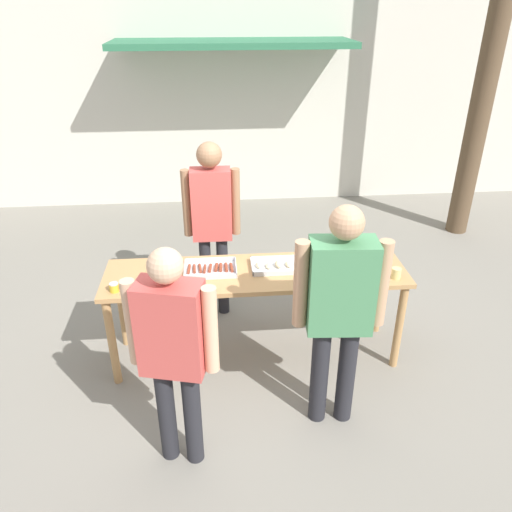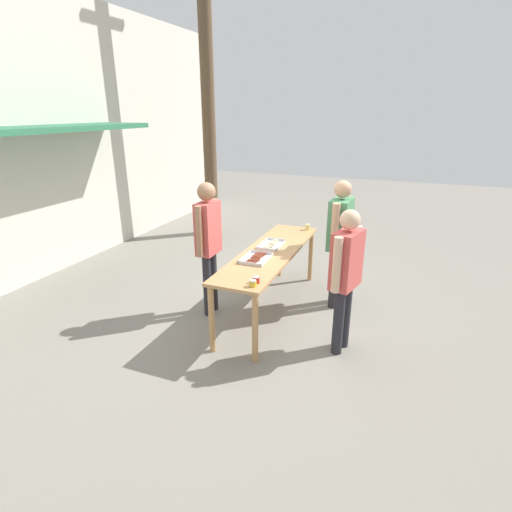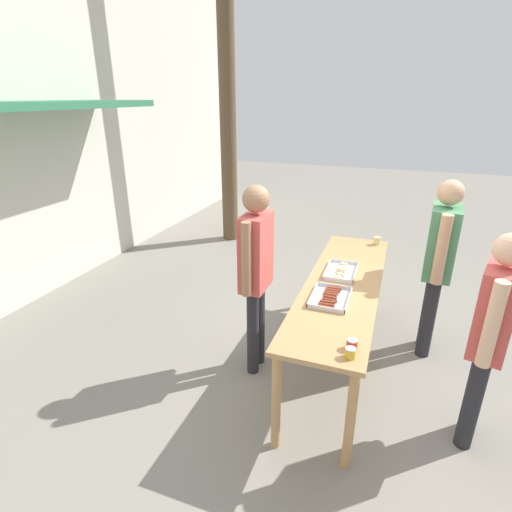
# 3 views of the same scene
# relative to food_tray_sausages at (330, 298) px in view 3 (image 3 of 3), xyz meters

# --- Properties ---
(ground_plane) EXTENTS (24.00, 24.00, 0.00)m
(ground_plane) POSITION_rel_food_tray_sausages_xyz_m (0.38, -0.06, -0.90)
(ground_plane) COLOR gray
(serving_table) EXTENTS (2.58, 0.66, 0.88)m
(serving_table) POSITION_rel_food_tray_sausages_xyz_m (0.38, -0.06, -0.12)
(serving_table) COLOR tan
(serving_table) RESTS_ON ground
(food_tray_sausages) EXTENTS (0.44, 0.31, 0.04)m
(food_tray_sausages) POSITION_rel_food_tray_sausages_xyz_m (0.00, 0.00, 0.00)
(food_tray_sausages) COLOR silver
(food_tray_sausages) RESTS_ON serving_table
(food_tray_buns) EXTENTS (0.47, 0.29, 0.06)m
(food_tray_buns) POSITION_rel_food_tray_sausages_xyz_m (0.58, -0.00, 0.00)
(food_tray_buns) COLOR silver
(food_tray_buns) RESTS_ON serving_table
(condiment_jar_mustard) EXTENTS (0.07, 0.07, 0.07)m
(condiment_jar_mustard) POSITION_rel_food_tray_sausages_xyz_m (-0.77, -0.27, 0.02)
(condiment_jar_mustard) COLOR gold
(condiment_jar_mustard) RESTS_ON serving_table
(condiment_jar_ketchup) EXTENTS (0.07, 0.07, 0.07)m
(condiment_jar_ketchup) POSITION_rel_food_tray_sausages_xyz_m (-0.67, -0.27, 0.02)
(condiment_jar_ketchup) COLOR #B22319
(condiment_jar_ketchup) RESTS_ON serving_table
(beer_cup) EXTENTS (0.08, 0.08, 0.09)m
(beer_cup) POSITION_rel_food_tray_sausages_xyz_m (1.53, -0.27, 0.03)
(beer_cup) COLOR #DBC67A
(beer_cup) RESTS_ON serving_table
(person_server_behind_table) EXTENTS (0.55, 0.24, 1.81)m
(person_server_behind_table) POSITION_rel_food_tray_sausages_xyz_m (0.02, 0.68, 0.21)
(person_server_behind_table) COLOR #232328
(person_server_behind_table) RESTS_ON ground
(person_customer_holding_hotdog) EXTENTS (0.58, 0.32, 1.69)m
(person_customer_holding_hotdog) POSITION_rel_food_tray_sausages_xyz_m (-0.25, -1.16, 0.11)
(person_customer_holding_hotdog) COLOR #232328
(person_customer_holding_hotdog) RESTS_ON ground
(person_customer_with_cup) EXTENTS (0.65, 0.28, 1.80)m
(person_customer_with_cup) POSITION_rel_food_tray_sausages_xyz_m (0.89, -0.88, 0.17)
(person_customer_with_cup) COLOR #232328
(person_customer_with_cup) RESTS_ON ground
(utility_pole) EXTENTS (1.10, 0.28, 6.76)m
(utility_pole) POSITION_rel_food_tray_sausages_xyz_m (3.46, 2.44, 2.54)
(utility_pole) COLOR brown
(utility_pole) RESTS_ON ground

